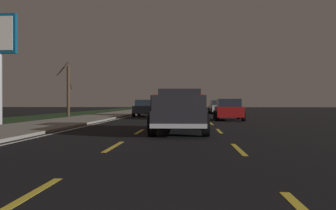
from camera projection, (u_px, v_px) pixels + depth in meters
ground at (184, 118)px, 28.44m from camera, size 144.00×144.00×0.00m
sidewalk_shoulder at (96, 117)px, 28.90m from camera, size 108.00×4.00×0.12m
grass_verge at (38, 118)px, 29.21m from camera, size 108.00×6.00×0.01m
lane_markings at (152, 116)px, 31.92m from camera, size 108.50×7.04×0.01m
pickup_truck at (180, 111)px, 14.87m from camera, size 5.45×2.33×1.87m
sedan_blue at (184, 109)px, 26.70m from camera, size 4.43×2.08×1.54m
sedan_black at (146, 108)px, 31.88m from camera, size 4.42×2.05×1.54m
sedan_red at (228, 109)px, 24.89m from camera, size 4.45×2.11×1.54m
sedan_silver at (218, 107)px, 38.88m from camera, size 4.45×2.10×1.54m
gas_price_sign at (0, 42)px, 18.87m from camera, size 0.27×1.90×6.18m
bare_tree_far at (68, 90)px, 31.61m from camera, size 1.41×1.37×5.07m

